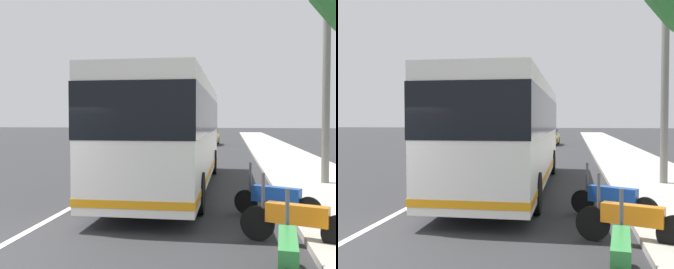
% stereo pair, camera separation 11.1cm
% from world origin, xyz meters
% --- Properties ---
extents(sidewalk_curb, '(110.00, 3.60, 0.14)m').
position_xyz_m(sidewalk_curb, '(10.00, -7.13, 0.07)').
color(sidewalk_curb, '#B2ADA3').
rests_on(sidewalk_curb, ground).
extents(lane_divider_line, '(110.00, 0.16, 0.01)m').
position_xyz_m(lane_divider_line, '(10.00, 0.00, 0.00)').
color(lane_divider_line, silver).
rests_on(lane_divider_line, ground).
extents(coach_bus, '(11.49, 2.56, 3.40)m').
position_xyz_m(coach_bus, '(7.40, -2.13, 1.96)').
color(coach_bus, silver).
rests_on(coach_bus, ground).
extents(motorcycle_mid_row, '(2.22, 0.38, 1.23)m').
position_xyz_m(motorcycle_mid_row, '(-0.49, -4.76, 0.46)').
color(motorcycle_mid_row, black).
rests_on(motorcycle_mid_row, ground).
extents(motorcycle_angled, '(0.83, 1.97, 1.27)m').
position_xyz_m(motorcycle_angled, '(1.49, -5.17, 0.47)').
color(motorcycle_angled, black).
rests_on(motorcycle_angled, ground).
extents(motorcycle_far_end, '(1.04, 1.86, 1.24)m').
position_xyz_m(motorcycle_far_end, '(3.57, -5.02, 0.46)').
color(motorcycle_far_end, black).
rests_on(motorcycle_far_end, ground).
extents(car_far_distant, '(4.38, 1.97, 1.42)m').
position_xyz_m(car_far_distant, '(31.08, -1.91, 0.68)').
color(car_far_distant, gold).
rests_on(car_far_distant, ground).
extents(car_side_street, '(3.97, 2.01, 1.48)m').
position_xyz_m(car_side_street, '(37.73, 2.37, 0.70)').
color(car_side_street, silver).
rests_on(car_side_street, ground).
extents(car_ahead_same_lane, '(4.31, 2.12, 1.54)m').
position_xyz_m(car_ahead_same_lane, '(31.09, 2.09, 0.74)').
color(car_ahead_same_lane, silver).
rests_on(car_ahead_same_lane, ground).
extents(car_oncoming, '(4.40, 1.93, 1.53)m').
position_xyz_m(car_oncoming, '(52.52, 2.16, 0.72)').
color(car_oncoming, red).
rests_on(car_oncoming, ground).
extents(utility_pole, '(0.25, 0.25, 8.90)m').
position_xyz_m(utility_pole, '(8.38, -7.12, 4.45)').
color(utility_pole, slate).
rests_on(utility_pole, ground).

